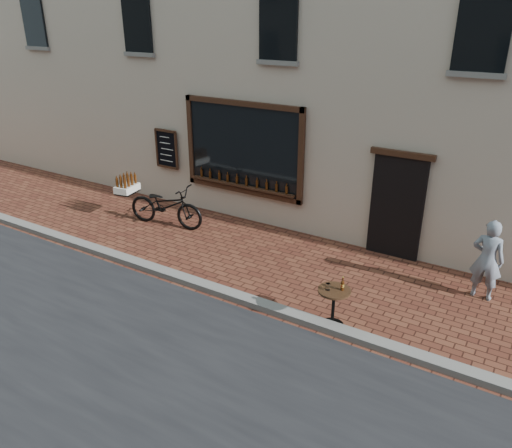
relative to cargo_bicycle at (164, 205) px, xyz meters
The scene contains 6 objects.
ground 4.01m from the cargo_bicycle, 32.57° to the right, with size 90.00×90.00×0.00m, color #4D2419.
kerb 3.90m from the cargo_bicycle, 30.07° to the right, with size 90.00×0.25×0.12m, color slate.
shop_building 7.08m from the cargo_bicycle, 52.47° to the left, with size 28.00×6.20×10.00m.
cargo_bicycle is the anchor object (origin of this frame).
bistro_table 5.51m from the cargo_bicycle, 18.92° to the right, with size 0.55×0.55×0.94m.
pedestrian 7.21m from the cargo_bicycle, ahead, with size 0.56×0.37×1.54m, color slate.
Camera 1 is at (4.45, -6.33, 4.94)m, focal length 35.00 mm.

